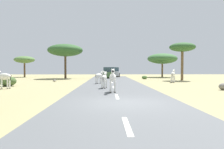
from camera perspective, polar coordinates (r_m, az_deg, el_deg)
The scene contains 18 objects.
ground_plane at distance 10.07m, azimuth 3.32°, elevation -7.75°, with size 90.00×90.00×0.00m, color #998E60.
road at distance 10.05m, azimuth 1.88°, elevation -7.62°, with size 6.00×64.00×0.05m, color #56595B.
lane_markings at distance 9.06m, azimuth 2.24°, elevation -8.48°, with size 0.16×56.00×0.01m.
zebra_0 at distance 14.16m, azimuth 0.20°, elevation -0.86°, with size 0.46×1.72×1.62m.
zebra_1 at distance 17.04m, azimuth -2.04°, elevation -0.92°, with size 0.55×1.44×1.37m.
zebra_2 at distance 25.51m, azimuth 16.00°, elevation 0.06°, with size 0.97×1.55×1.57m.
zebra_3 at distance 22.15m, azimuth -3.37°, elevation -0.32°, with size 1.12×1.17×1.36m.
zebra_4 at distance 19.14m, azimuth -27.04°, elevation -0.54°, with size 1.69×0.65×1.61m.
car_0 at distance 34.56m, azimuth -0.83°, elevation 0.41°, with size 2.14×4.40×1.74m.
car_1 at distance 39.67m, azimuth 0.66°, elevation 0.59°, with size 2.22×4.44×1.74m.
tree_0 at distance 42.09m, azimuth -22.35°, elevation 3.65°, with size 3.62×3.62×3.81m.
tree_1 at distance 34.67m, azimuth -12.37°, elevation 6.32°, with size 5.49×5.49×5.42m.
tree_3 at distance 30.21m, azimuth 18.28°, elevation 6.81°, with size 3.43×3.43×5.05m.
tree_4 at distance 39.63m, azimuth 13.30°, elevation 4.13°, with size 5.33×5.33×4.27m.
bush_1 at distance 21.57m, azimuth -26.10°, elevation -1.64°, with size 1.51×1.36×0.91m, color #425B2D.
bush_3 at distance 32.15m, azimuth 8.69°, elevation -0.77°, with size 0.85×0.76×0.51m, color #4C7038.
rock_0 at distance 18.16m, azimuth 27.61°, elevation -2.87°, with size 0.67×0.65×0.52m, color gray.
rock_1 at distance 26.84m, azimuth -15.10°, elevation -1.59°, with size 0.39×0.40×0.24m, color gray.
Camera 1 is at (-0.81, -9.90, 1.66)m, focal length 34.23 mm.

